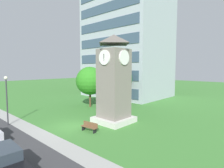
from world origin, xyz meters
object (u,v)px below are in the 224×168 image
object	(u,v)px
park_bench	(89,127)
tree_near_tower	(120,79)
clock_tower	(114,84)
parked_car_black	(3,163)
tree_by_building	(90,81)
street_lamp	(7,95)

from	to	relation	value
park_bench	tree_near_tower	size ratio (longest dim) A/B	0.29
clock_tower	parked_car_black	distance (m)	12.78
tree_by_building	tree_near_tower	bearing A→B (deg)	67.94
street_lamp	tree_by_building	size ratio (longest dim) A/B	0.83
clock_tower	street_lamp	world-z (taller)	clock_tower
park_bench	parked_car_black	xyz separation A→B (m)	(2.28, -8.14, 0.40)
park_bench	tree_by_building	size ratio (longest dim) A/B	0.29
park_bench	parked_car_black	world-z (taller)	parked_car_black
tree_near_tower	parked_car_black	distance (m)	22.68
clock_tower	park_bench	distance (m)	5.49
park_bench	tree_by_building	bearing A→B (deg)	139.19
park_bench	street_lamp	world-z (taller)	street_lamp
tree_near_tower	park_bench	bearing A→B (deg)	-61.84
tree_near_tower	parked_car_black	world-z (taller)	tree_near_tower
tree_by_building	parked_car_black	world-z (taller)	tree_by_building
tree_near_tower	tree_by_building	bearing A→B (deg)	-112.06
tree_near_tower	clock_tower	bearing A→B (deg)	-53.56
parked_car_black	street_lamp	bearing A→B (deg)	161.19
tree_by_building	parked_car_black	size ratio (longest dim) A/B	1.41
tree_by_building	tree_near_tower	xyz separation A→B (m)	(2.01, 4.95, 0.15)
tree_by_building	tree_near_tower	distance (m)	5.34
tree_by_building	parked_car_black	distance (m)	19.34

